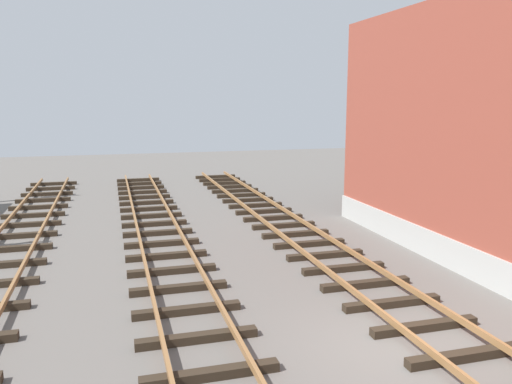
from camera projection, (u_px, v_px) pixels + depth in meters
ground_plane at (406, 350)px, 10.16m from camera, size 80.00×80.00×0.00m
track_near_building at (444, 339)px, 10.37m from camera, size 2.50×48.03×0.32m
track_centre at (211, 372)px, 9.09m from camera, size 2.50×48.03×0.32m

